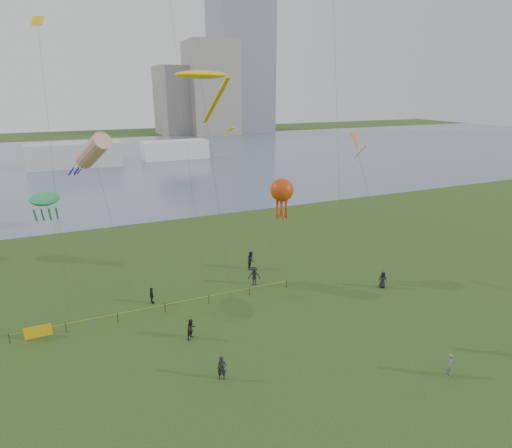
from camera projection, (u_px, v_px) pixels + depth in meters
name	position (u px, v px, depth m)	size (l,w,h in m)	color
ground_plane	(315.00, 376.00, 29.20)	(400.00, 400.00, 0.00)	#223C13
lake	(123.00, 161.00, 116.44)	(400.00, 120.00, 0.08)	slate
building_mid	(211.00, 88.00, 182.50)	(20.00, 20.00, 38.00)	gray
building_low	(176.00, 100.00, 183.86)	(16.00, 18.00, 28.00)	gray
pavilion_left	(75.00, 155.00, 106.57)	(22.00, 8.00, 6.00)	silver
pavilion_right	(175.00, 150.00, 119.33)	(18.00, 7.00, 5.00)	white
fence	(91.00, 321.00, 35.00)	(24.07, 0.07, 1.05)	black
kite_flyer	(450.00, 365.00, 28.95)	(0.62, 0.41, 1.70)	slate
spectator_a	(191.00, 329.00, 33.35)	(0.81, 0.63, 1.67)	black
spectator_b	(254.00, 276.00, 42.51)	(1.24, 0.71, 1.92)	black
spectator_c	(152.00, 296.00, 38.86)	(0.91, 0.38, 1.55)	black
spectator_d	(383.00, 280.00, 41.96)	(0.82, 0.53, 1.68)	black
spectator_f	(222.00, 368.00, 28.63)	(0.62, 0.41, 1.71)	black
spectator_g	(251.00, 260.00, 46.36)	(0.95, 0.74, 1.96)	black
kite_stingray	(201.00, 75.00, 40.97)	(5.16, 10.90, 20.43)	#3F3F42
kite_windsock	(93.00, 151.00, 40.07)	(4.22, 7.10, 15.08)	#3F3F42
kite_creature	(45.00, 199.00, 37.02)	(3.80, 8.41, 10.08)	#3F3F42
kite_octopus	(282.00, 191.00, 41.63)	(5.71, 5.54, 10.48)	#3F3F42
kite_delta	(359.00, 151.00, 36.90)	(5.23, 15.86, 15.11)	#3F3F42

